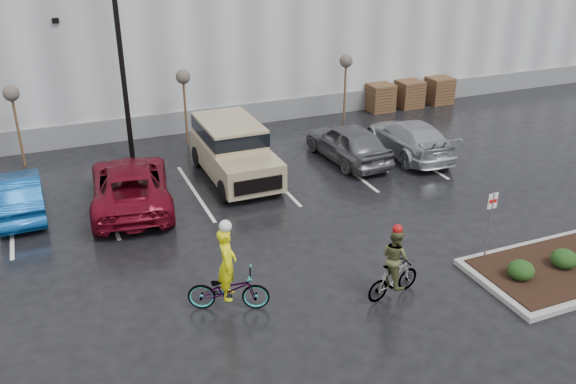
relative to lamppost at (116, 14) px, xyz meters
name	(u,v)px	position (x,y,z in m)	size (l,w,h in m)	color
ground	(369,297)	(4.00, -12.00, -5.69)	(120.00, 120.00, 0.00)	black
warehouse	(169,22)	(4.00, 9.99, -2.04)	(60.50, 15.50, 7.20)	#A4A5A9
lamppost	(116,14)	(0.00, 0.00, 0.00)	(0.50, 1.00, 9.22)	black
sapling_west	(12,98)	(-4.00, 1.00, -2.96)	(0.60, 0.60, 3.20)	#4E381F
sapling_mid	(183,81)	(2.50, 1.00, -2.96)	(0.60, 0.60, 3.20)	#4E381F
sapling_east	(346,65)	(10.00, 1.00, -2.96)	(0.60, 0.60, 3.20)	#4E381F
pallet_stack_a	(380,97)	(12.50, 2.00, -5.01)	(1.20, 1.20, 1.35)	#4E381F
pallet_stack_b	(409,94)	(14.20, 2.00, -5.01)	(1.20, 1.20, 1.35)	#4E381F
pallet_stack_c	(439,90)	(16.00, 2.00, -5.01)	(1.20, 1.20, 1.35)	#4E381F
shrub_a	(521,270)	(8.00, -13.00, -5.27)	(0.70, 0.70, 0.52)	#183613
shrub_b	(564,259)	(9.50, -13.00, -5.27)	(0.70, 0.70, 0.52)	#183613
fire_lane_sign	(490,219)	(7.80, -11.80, -4.28)	(0.30, 0.05, 2.20)	gray
car_blue	(19,194)	(-4.16, -3.37, -5.01)	(1.42, 4.08, 1.35)	navy
car_red	(130,185)	(-0.71, -4.19, -4.93)	(2.50, 5.43, 1.51)	maroon
suv_tan	(235,152)	(3.22, -3.35, -4.66)	(2.20, 5.10, 2.06)	tan
car_grey	(348,142)	(7.91, -3.34, -4.93)	(1.79, 4.45, 1.52)	#5A5B5F
car_far_silver	(409,138)	(10.51, -3.71, -4.97)	(1.99, 4.90, 1.42)	#AEB2B6
cyclist_hivis	(228,282)	(0.52, -11.08, -4.93)	(2.15, 1.43, 2.47)	#3F3F44
cyclist_olive	(394,270)	(4.58, -12.18, -4.92)	(1.65, 0.83, 2.07)	#3F3F44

